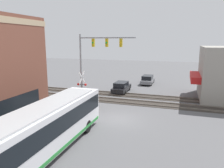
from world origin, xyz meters
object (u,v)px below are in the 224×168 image
at_px(parked_car_black, 121,87).
at_px(pedestrian_at_crossing, 88,98).
at_px(crossing_signal, 82,84).
at_px(city_bus, 45,128).
at_px(parked_car_grey, 148,80).

height_order(parked_car_black, pedestrian_at_crossing, pedestrian_at_crossing).
relative_size(crossing_signal, pedestrian_at_crossing, 2.23).
height_order(city_bus, pedestrian_at_crossing, city_bus).
bearing_deg(crossing_signal, parked_car_black, -21.22).
distance_m(city_bus, parked_car_grey, 25.53).
xyz_separation_m(crossing_signal, parked_car_black, (7.05, -2.74, -1.61)).
bearing_deg(city_bus, pedestrian_at_crossing, 9.48).
height_order(city_bus, crossing_signal, crossing_signal).
relative_size(city_bus, pedestrian_at_crossing, 7.16).
relative_size(crossing_signal, parked_car_grey, 0.82).
bearing_deg(parked_car_black, crossing_signal, 158.78).
relative_size(city_bus, crossing_signal, 3.22).
relative_size(city_bus, parked_car_grey, 2.65).
bearing_deg(parked_car_black, pedestrian_at_crossing, 166.61).
xyz_separation_m(crossing_signal, parked_car_grey, (14.24, -5.34, -1.61)).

